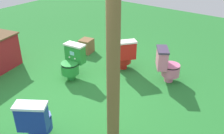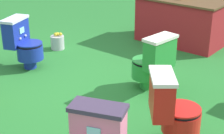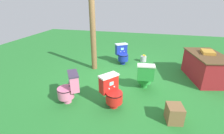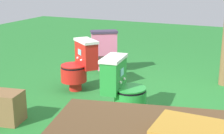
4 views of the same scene
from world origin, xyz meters
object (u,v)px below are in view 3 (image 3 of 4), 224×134
Objects in this scene: toilet_blue at (122,54)px; wooden_post at (93,37)px; toilet_pink at (69,88)px; vendor_table at (205,67)px; toilet_red at (112,91)px; lemon_bucket at (143,59)px; small_crate at (174,113)px; toilet_green at (145,76)px.

toilet_blue is 1.32m from wooden_post.
toilet_pink is 0.45× the size of vendor_table.
toilet_pink is 0.98m from toilet_red.
toilet_red is at bearing -9.74° from lemon_bucket.
toilet_red is 2.05× the size of small_crate.
vendor_table is at bearing 60.84° from lemon_bucket.
wooden_post is at bearing -111.43° from toilet_red.
toilet_blue is at bearing 113.20° from toilet_green.
wooden_post is 3.31m from small_crate.
lemon_bucket is at bearing 173.19° from toilet_blue.
vendor_table is (-2.03, 3.33, 0.02)m from toilet_pink.
vendor_table is (-1.94, 2.36, 0.02)m from toilet_red.
toilet_red is 0.33× the size of wooden_post.
toilet_pink is at bearing -92.80° from small_crate.
lemon_bucket is (-2.97, 0.51, -0.25)m from toilet_red.
toilet_green is 1.96m from vendor_table.
small_crate is 3.27m from lemon_bucket.
toilet_green is at bearing -59.45° from vendor_table.
wooden_post reaches higher than toilet_blue.
vendor_table is at bearing 132.69° from toilet_blue.
lemon_bucket is at bearing -150.99° from toilet_red.
wooden_post reaches higher than toilet_pink.
toilet_red is at bearing 29.82° from wooden_post.
wooden_post reaches higher than vendor_table.
toilet_blue is 2.05× the size of small_crate.
vendor_table reaches higher than toilet_blue.
wooden_post is (-0.95, -1.75, 0.74)m from toilet_green.
vendor_table is (0.65, 2.60, 0.02)m from toilet_blue.
toilet_pink is 1.00× the size of toilet_green.
vendor_table reaches higher than toilet_red.
wooden_post is 6.25× the size of small_crate.
small_crate is (1.14, 0.64, -0.19)m from toilet_green.
lemon_bucket is at bearing 88.63° from toilet_green.
lemon_bucket is (-1.03, -1.85, -0.28)m from vendor_table.
small_crate is (2.14, -1.05, -0.21)m from vendor_table.
toilet_blue is at bearing 129.80° from wooden_post.
toilet_pink is 2.05× the size of small_crate.
vendor_table is at bearing 24.80° from toilet_green.
vendor_table is at bearing -91.77° from toilet_pink.
toilet_blue is 0.33× the size of wooden_post.
small_crate is at bearing -125.93° from toilet_pink.
toilet_blue is at bearing -135.79° from toilet_red.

